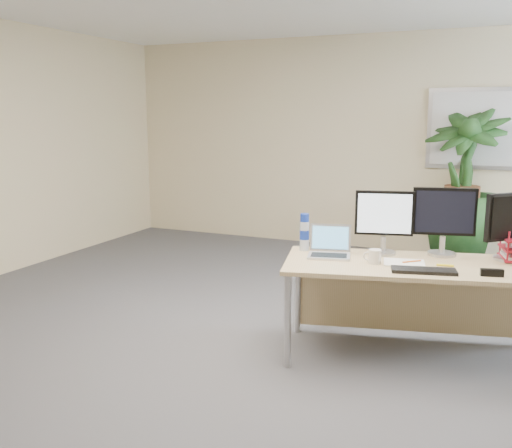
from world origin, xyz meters
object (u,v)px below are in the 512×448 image
at_px(laptop, 330,248).
at_px(desk, 413,279).
at_px(floor_plant, 461,199).
at_px(monitor_left, 384,218).
at_px(monitor_right, 444,217).

bearing_deg(laptop, desk, 10.25).
bearing_deg(floor_plant, laptop, -103.32).
bearing_deg(desk, monitor_left, 158.43).
height_order(floor_plant, monitor_right, floor_plant).
height_order(monitor_left, laptop, monitor_left).
xyz_separation_m(floor_plant, monitor_left, (-0.36, -2.79, 0.21)).
distance_m(monitor_left, monitor_right, 0.43).
bearing_deg(monitor_left, monitor_right, 18.06).
height_order(desk, floor_plant, floor_plant).
xyz_separation_m(monitor_left, monitor_right, (0.41, 0.13, 0.02)).
distance_m(desk, monitor_left, 0.49).
bearing_deg(laptop, floor_plant, 76.68).
bearing_deg(desk, monitor_right, 53.61).
bearing_deg(monitor_right, desk, -126.39).
relative_size(monitor_left, laptop, 1.32).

